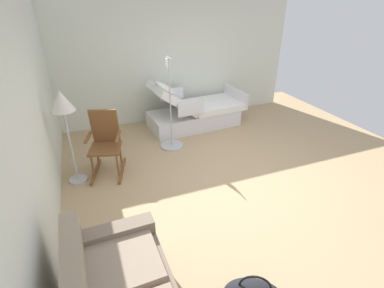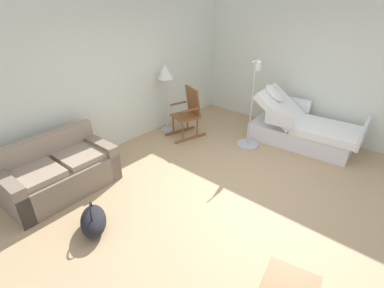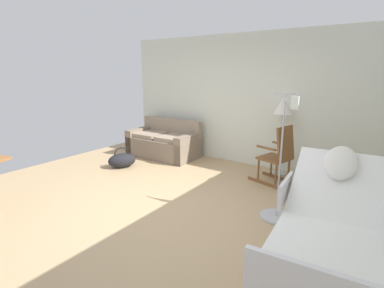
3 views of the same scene
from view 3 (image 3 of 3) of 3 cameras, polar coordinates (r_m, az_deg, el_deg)
name	(u,v)px [view 3 (image 3 of 3)]	position (r m, az deg, el deg)	size (l,w,h in m)	color
ground_plane	(166,208)	(4.37, -5.08, -12.32)	(7.09, 7.09, 0.00)	tan
back_wall	(247,101)	(6.23, 10.70, 8.38)	(5.87, 0.10, 2.70)	silver
hospital_bed	(328,241)	(3.30, 25.07, -16.92)	(1.12, 2.12, 1.15)	silver
couch	(164,143)	(6.82, -5.54, 0.13)	(1.62, 0.89, 0.85)	#7D6C5C
rocking_chair	(278,156)	(5.28, 16.57, -2.31)	(0.86, 0.66, 1.05)	brown
floor_lamp	(283,111)	(5.65, 17.43, 6.19)	(0.34, 0.34, 1.48)	#B2B5BA
duffel_bag	(122,160)	(6.19, -13.59, -3.13)	(0.57, 0.64, 0.43)	black
iv_pole	(278,201)	(4.14, 16.53, -10.66)	(0.44, 0.44, 1.69)	#B2B5BA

